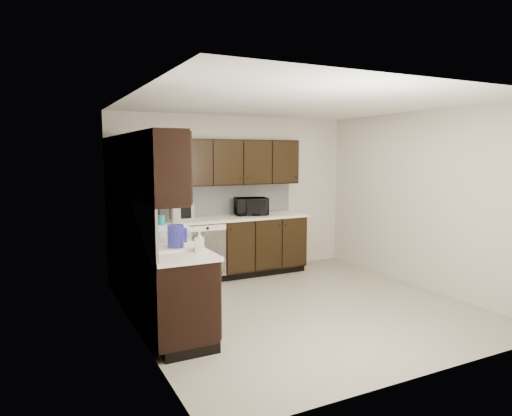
# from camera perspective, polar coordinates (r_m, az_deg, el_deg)

# --- Properties ---
(floor) EXTENTS (4.00, 4.00, 0.00)m
(floor) POSITION_cam_1_polar(r_m,az_deg,el_deg) (5.86, 5.55, -12.16)
(floor) COLOR gray
(floor) RESTS_ON ground
(ceiling) EXTENTS (4.00, 4.00, 0.00)m
(ceiling) POSITION_cam_1_polar(r_m,az_deg,el_deg) (5.58, 5.85, 12.94)
(ceiling) COLOR white
(ceiling) RESTS_ON wall_back
(wall_back) EXTENTS (4.00, 0.02, 2.50)m
(wall_back) POSITION_cam_1_polar(r_m,az_deg,el_deg) (7.34, -2.70, 1.70)
(wall_back) COLOR #BBB3A0
(wall_back) RESTS_ON floor
(wall_left) EXTENTS (0.02, 4.00, 2.50)m
(wall_left) POSITION_cam_1_polar(r_m,az_deg,el_deg) (4.82, -14.82, -1.17)
(wall_left) COLOR #BBB3A0
(wall_left) RESTS_ON floor
(wall_right) EXTENTS (0.02, 4.00, 2.50)m
(wall_right) POSITION_cam_1_polar(r_m,az_deg,el_deg) (6.86, 19.96, 0.94)
(wall_right) COLOR #BBB3A0
(wall_right) RESTS_ON floor
(wall_front) EXTENTS (4.00, 0.02, 2.50)m
(wall_front) POSITION_cam_1_polar(r_m,az_deg,el_deg) (4.05, 21.03, -2.87)
(wall_front) COLOR #BBB3A0
(wall_front) RESTS_ON floor
(lower_cabinets) EXTENTS (3.00, 2.80, 0.90)m
(lower_cabinets) POSITION_cam_1_polar(r_m,az_deg,el_deg) (6.29, -7.77, -6.94)
(lower_cabinets) COLOR black
(lower_cabinets) RESTS_ON floor
(countertop) EXTENTS (3.03, 2.83, 0.04)m
(countertop) POSITION_cam_1_polar(r_m,az_deg,el_deg) (6.19, -7.86, -2.39)
(countertop) COLOR silver
(countertop) RESTS_ON lower_cabinets
(backsplash) EXTENTS (3.00, 2.80, 0.48)m
(backsplash) POSITION_cam_1_polar(r_m,az_deg,el_deg) (6.29, -10.32, 0.11)
(backsplash) COLOR #B8B8B4
(backsplash) RESTS_ON countertop
(upper_cabinets) EXTENTS (3.00, 2.80, 0.70)m
(upper_cabinets) POSITION_cam_1_polar(r_m,az_deg,el_deg) (6.17, -9.10, 5.50)
(upper_cabinets) COLOR black
(upper_cabinets) RESTS_ON wall_back
(dishwasher) EXTENTS (0.58, 0.04, 0.78)m
(dishwasher) POSITION_cam_1_polar(r_m,az_deg,el_deg) (6.64, -6.12, -5.02)
(dishwasher) COLOR #F7E7CA
(dishwasher) RESTS_ON lower_cabinets
(sink) EXTENTS (0.54, 0.82, 0.42)m
(sink) POSITION_cam_1_polar(r_m,az_deg,el_deg) (4.95, -11.03, -5.21)
(sink) COLOR #F7E7CA
(sink) RESTS_ON countertop
(microwave) EXTENTS (0.56, 0.44, 0.27)m
(microwave) POSITION_cam_1_polar(r_m,az_deg,el_deg) (7.17, -0.62, 0.20)
(microwave) COLOR black
(microwave) RESTS_ON countertop
(soap_bottle_a) EXTENTS (0.12, 0.12, 0.20)m
(soap_bottle_a) POSITION_cam_1_polar(r_m,az_deg,el_deg) (4.55, -7.08, -4.14)
(soap_bottle_a) COLOR gray
(soap_bottle_a) RESTS_ON countertop
(soap_bottle_b) EXTENTS (0.13, 0.13, 0.27)m
(soap_bottle_b) POSITION_cam_1_polar(r_m,az_deg,el_deg) (4.94, -12.90, -3.00)
(soap_bottle_b) COLOR gray
(soap_bottle_b) RESTS_ON countertop
(toaster_oven) EXTENTS (0.48, 0.43, 0.25)m
(toaster_oven) POSITION_cam_1_polar(r_m,az_deg,el_deg) (6.68, -9.82, -0.50)
(toaster_oven) COLOR silver
(toaster_oven) RESTS_ON countertop
(storage_bin) EXTENTS (0.41, 0.31, 0.16)m
(storage_bin) POSITION_cam_1_polar(r_m,az_deg,el_deg) (5.06, -10.83, -3.33)
(storage_bin) COLOR white
(storage_bin) RESTS_ON countertop
(blue_pitcher) EXTENTS (0.21, 0.21, 0.25)m
(blue_pitcher) POSITION_cam_1_polar(r_m,az_deg,el_deg) (4.67, -10.01, -3.60)
(blue_pitcher) COLOR #131093
(blue_pitcher) RESTS_ON countertop
(teal_tumbler) EXTENTS (0.10, 0.10, 0.19)m
(teal_tumbler) POSITION_cam_1_polar(r_m,az_deg,el_deg) (5.86, -11.75, -1.83)
(teal_tumbler) COLOR #0D9181
(teal_tumbler) RESTS_ON countertop
(paper_towel_roll) EXTENTS (0.13, 0.13, 0.26)m
(paper_towel_roll) POSITION_cam_1_polar(r_m,az_deg,el_deg) (6.25, -13.15, -0.99)
(paper_towel_roll) COLOR white
(paper_towel_roll) RESTS_ON countertop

